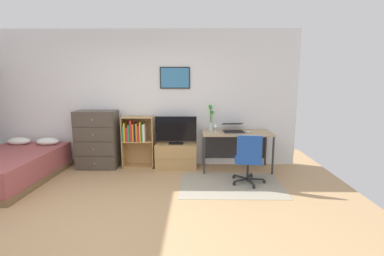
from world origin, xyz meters
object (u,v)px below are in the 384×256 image
object	(u,v)px
tv_stand	(176,155)
wine_glass	(215,126)
dresser	(97,139)
bamboo_vase	(211,119)
television	(176,130)
desk	(236,138)
office_chair	(249,158)
bookshelf	(137,137)
computer_mouse	(248,132)
laptop	(233,128)
bed	(10,167)

from	to	relation	value
tv_stand	wine_glass	world-z (taller)	wine_glass
dresser	bamboo_vase	distance (m)	2.28
television	wine_glass	xyz separation A→B (m)	(0.76, -0.14, 0.12)
desk	office_chair	xyz separation A→B (m)	(0.09, -0.88, -0.15)
desk	bamboo_vase	world-z (taller)	bamboo_vase
television	bookshelf	bearing A→B (deg)	174.95
bookshelf	office_chair	bearing A→B (deg)	-24.87
dresser	wine_glass	distance (m)	2.34
bookshelf	computer_mouse	distance (m)	2.19
bookshelf	wine_glass	size ratio (longest dim) A/B	5.63
laptop	computer_mouse	distance (m)	0.31
dresser	office_chair	world-z (taller)	dresser
computer_mouse	dresser	bearing A→B (deg)	177.29
office_chair	desk	bearing A→B (deg)	102.32
bamboo_vase	computer_mouse	bearing A→B (deg)	-19.12
tv_stand	bamboo_vase	distance (m)	1.01
bed	tv_stand	bearing A→B (deg)	17.49
television	wine_glass	bearing A→B (deg)	-10.26
bed	computer_mouse	bearing A→B (deg)	10.44
dresser	television	bearing A→B (deg)	-0.27
bookshelf	laptop	world-z (taller)	bookshelf
wine_glass	dresser	bearing A→B (deg)	176.42
tv_stand	computer_mouse	size ratio (longest dim) A/B	7.75
office_chair	computer_mouse	size ratio (longest dim) A/B	8.27
dresser	television	size ratio (longest dim) A/B	1.41
wine_glass	computer_mouse	bearing A→B (deg)	0.52
dresser	bed	bearing A→B (deg)	-148.56
bed	office_chair	distance (m)	4.09
bookshelf	office_chair	size ratio (longest dim) A/B	1.18
television	office_chair	size ratio (longest dim) A/B	0.94
desk	wine_glass	size ratio (longest dim) A/B	7.35
computer_mouse	bamboo_vase	size ratio (longest dim) A/B	0.21
bookshelf	television	world-z (taller)	television
television	laptop	bearing A→B (deg)	-0.04
dresser	bamboo_vase	bearing A→B (deg)	2.65
tv_stand	wine_glass	distance (m)	1.00
bed	bamboo_vase	bearing A→B (deg)	15.91
bed	wine_glass	bearing A→B (deg)	11.82
tv_stand	wine_glass	size ratio (longest dim) A/B	4.48
bookshelf	laptop	bearing A→B (deg)	-2.12
bookshelf	wine_glass	xyz separation A→B (m)	(1.55, -0.21, 0.27)
tv_stand	bamboo_vase	world-z (taller)	bamboo_vase
bed	desk	size ratio (longest dim) A/B	1.53
bookshelf	laptop	xyz separation A→B (m)	(1.90, -0.07, 0.20)
bed	bamboo_vase	distance (m)	3.68
office_chair	computer_mouse	world-z (taller)	office_chair
office_chair	bamboo_vase	xyz separation A→B (m)	(-0.58, 0.99, 0.52)
bed	wine_glass	size ratio (longest dim) A/B	11.23
desk	dresser	bearing A→B (deg)	179.73
dresser	desk	world-z (taller)	dresser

